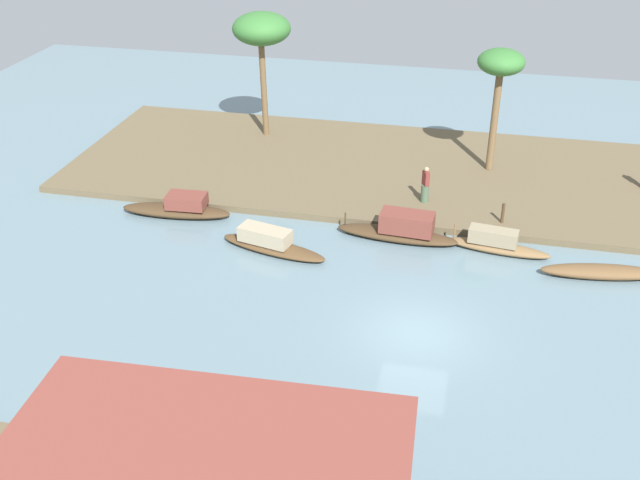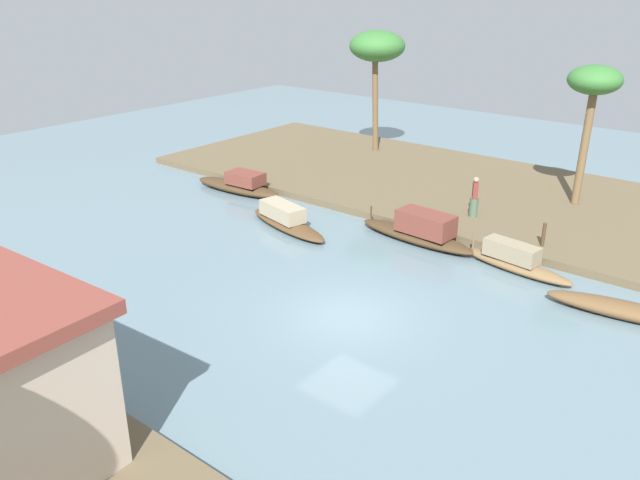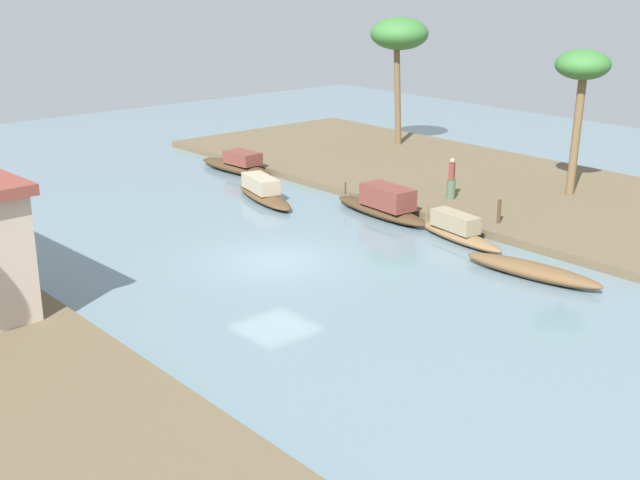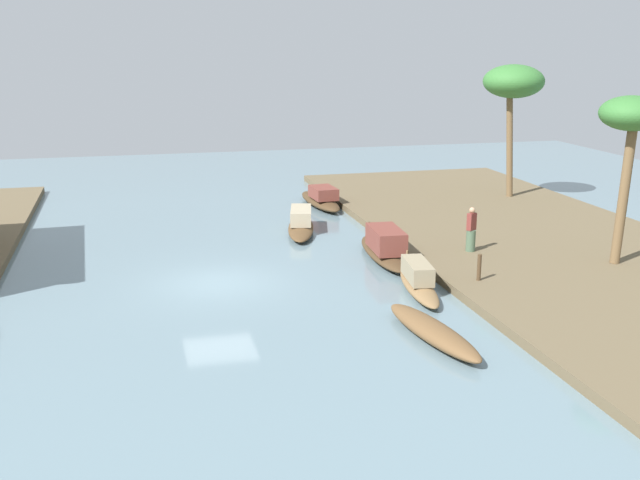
{
  "view_description": "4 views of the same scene",
  "coord_description": "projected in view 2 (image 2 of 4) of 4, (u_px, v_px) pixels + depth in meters",
  "views": [
    {
      "loc": [
        -1.42,
        21.9,
        15.92
      ],
      "look_at": [
        4.48,
        -4.48,
        0.79
      ],
      "focal_mm": 42.43,
      "sensor_mm": 36.0,
      "label": 1
    },
    {
      "loc": [
        -10.42,
        14.44,
        9.93
      ],
      "look_at": [
        3.54,
        -2.95,
        0.74
      ],
      "focal_mm": 36.26,
      "sensor_mm": 36.0,
      "label": 2
    },
    {
      "loc": [
        -21.78,
        16.63,
        9.61
      ],
      "look_at": [
        -0.28,
        -1.81,
        0.44
      ],
      "focal_mm": 47.4,
      "sensor_mm": 36.0,
      "label": 3
    },
    {
      "loc": [
        -25.87,
        2.77,
        8.3
      ],
      "look_at": [
        1.85,
        -4.17,
        0.84
      ],
      "focal_mm": 43.12,
      "sensor_mm": 36.0,
      "label": 4
    }
  ],
  "objects": [
    {
      "name": "palm_tree_left_near",
      "position": [
        594.0,
        86.0,
        27.37
      ],
      "size": [
        2.26,
        2.26,
        6.11
      ],
      "color": "brown",
      "rests_on": "riverbank_left"
    },
    {
      "name": "sampan_upstream_small",
      "position": [
        515.0,
        260.0,
        23.23
      ],
      "size": [
        4.37,
        1.44,
        1.03
      ],
      "rotation": [
        0.0,
        0.0,
        -0.13
      ],
      "color": "brown",
      "rests_on": "river_water"
    },
    {
      "name": "mooring_post",
      "position": [
        544.0,
        235.0,
        24.51
      ],
      "size": [
        0.14,
        0.14,
        0.93
      ],
      "primitive_type": "cylinder",
      "color": "#4C3823",
      "rests_on": "riverbank_left"
    },
    {
      "name": "palm_tree_left_far",
      "position": [
        377.0,
        48.0,
        35.7
      ],
      "size": [
        3.09,
        3.09,
        6.81
      ],
      "color": "brown",
      "rests_on": "riverbank_left"
    },
    {
      "name": "sampan_foreground",
      "position": [
        240.0,
        185.0,
        31.56
      ],
      "size": [
        5.13,
        1.57,
        1.1
      ],
      "rotation": [
        0.0,
        0.0,
        0.07
      ],
      "color": "#47331E",
      "rests_on": "river_water"
    },
    {
      "name": "person_by_mooring",
      "position": [
        474.0,
        200.0,
        27.42
      ],
      "size": [
        0.5,
        0.5,
        1.75
      ],
      "rotation": [
        0.0,
        0.0,
        5.26
      ],
      "color": "#4C664C",
      "rests_on": "riverbank_left"
    },
    {
      "name": "sampan_open_hull",
      "position": [
        286.0,
        219.0,
        27.14
      ],
      "size": [
        4.93,
        2.2,
        1.01
      ],
      "rotation": [
        0.0,
        0.0,
        -0.23
      ],
      "color": "brown",
      "rests_on": "river_water"
    },
    {
      "name": "sampan_with_red_awning",
      "position": [
        420.0,
        231.0,
        25.62
      ],
      "size": [
        5.34,
        1.55,
        1.31
      ],
      "rotation": [
        0.0,
        0.0,
        -0.07
      ],
      "color": "#47331E",
      "rests_on": "river_water"
    },
    {
      "name": "sampan_downstream_large",
      "position": [
        626.0,
        310.0,
        20.07
      ],
      "size": [
        4.89,
        1.64,
        0.52
      ],
      "rotation": [
        0.0,
        0.0,
        0.14
      ],
      "color": "brown",
      "rests_on": "river_water"
    },
    {
      "name": "riverbank_left",
      "position": [
        522.0,
        202.0,
        29.93
      ],
      "size": [
        38.27,
        12.08,
        0.32
      ],
      "primitive_type": "cube",
      "color": "brown",
      "rests_on": "ground"
    },
    {
      "name": "river_water",
      "position": [
        349.0,
        317.0,
        20.22
      ],
      "size": [
        65.36,
        65.36,
        0.0
      ],
      "primitive_type": "plane",
      "color": "slate",
      "rests_on": "ground"
    }
  ]
}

